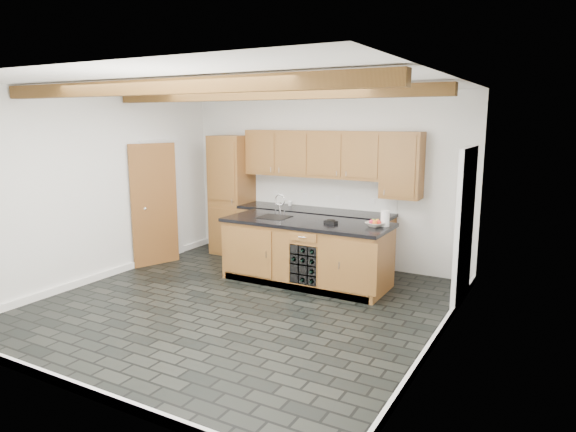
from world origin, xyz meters
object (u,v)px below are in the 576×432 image
kitchen_scale (331,222)px  fruit_bowl (375,224)px  island (306,252)px  paper_towel (385,218)px

kitchen_scale → fruit_bowl: fruit_bowl is taller
fruit_bowl → island: bearing=-174.0°
fruit_bowl → paper_towel: paper_towel is taller
kitchen_scale → fruit_bowl: 0.62m
kitchen_scale → island: bearing=-169.9°
fruit_bowl → paper_towel: bearing=38.9°
kitchen_scale → paper_towel: (0.72, 0.20, 0.08)m
kitchen_scale → paper_towel: 0.76m
island → fruit_bowl: fruit_bowl is taller
island → fruit_bowl: 1.12m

